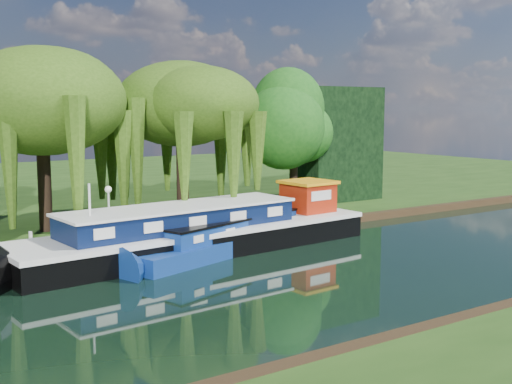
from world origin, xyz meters
TOP-DOWN VIEW (x-y plane):
  - ground at (0.00, 0.00)m, footprint 120.00×120.00m
  - dutch_barge at (3.53, 6.12)m, footprint 18.92×5.75m
  - narrowboat at (4.89, 5.44)m, footprint 12.31×5.68m
  - white_cruiser at (12.76, 6.47)m, footprint 2.65×2.38m
  - willow_left at (-1.91, 13.44)m, footprint 7.73×7.73m
  - willow_right at (5.43, 11.77)m, footprint 6.86×6.86m
  - tree_far_right at (14.13, 12.80)m, footprint 4.77×4.77m
  - conifer_hedge at (19.00, 14.00)m, footprint 6.00×3.00m
  - lamppost at (0.50, 10.50)m, footprint 0.36×0.36m
  - mooring_posts at (-0.50, 8.40)m, footprint 19.16×0.16m
  - reeds_near at (6.87, -7.57)m, footprint 33.70×1.50m

SIDE VIEW (x-z plane):
  - ground at x=0.00m, z-range 0.00..0.00m
  - white_cruiser at x=12.76m, z-range -0.62..0.62m
  - reeds_near at x=6.87m, z-range 0.00..1.10m
  - narrowboat at x=4.89m, z-range -0.26..1.53m
  - mooring_posts at x=-0.50m, z-range 0.45..1.45m
  - dutch_barge at x=3.53m, z-range -0.99..2.94m
  - lamppost at x=0.50m, z-range 1.14..3.70m
  - conifer_hedge at x=19.00m, z-range 0.45..8.45m
  - tree_far_right at x=14.13m, z-range 1.92..9.74m
  - willow_right at x=5.43m, z-range 2.37..10.72m
  - willow_left at x=-1.91m, z-range 2.55..11.81m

